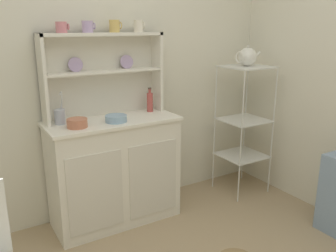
{
  "coord_description": "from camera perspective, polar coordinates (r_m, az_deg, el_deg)",
  "views": [
    {
      "loc": [
        -1.0,
        -1.12,
        1.56
      ],
      "look_at": [
        0.36,
        1.12,
        0.81
      ],
      "focal_mm": 38.25,
      "sensor_mm": 36.0,
      "label": 1
    }
  ],
  "objects": [
    {
      "name": "wall_back",
      "position": [
        2.94,
        -11.31,
        9.56
      ],
      "size": [
        3.84,
        0.05,
        2.5
      ],
      "primitive_type": "cube",
      "color": "silver",
      "rests_on": "ground"
    },
    {
      "name": "hutch_cabinet",
      "position": [
        2.91,
        -8.51,
        -6.92
      ],
      "size": [
        1.02,
        0.45,
        0.85
      ],
      "color": "white",
      "rests_on": "ground"
    },
    {
      "name": "hutch_shelf_unit",
      "position": [
        2.86,
        -10.46,
        9.1
      ],
      "size": [
        0.95,
        0.18,
        0.65
      ],
      "color": "silver",
      "rests_on": "hutch_cabinet"
    },
    {
      "name": "bakers_rack",
      "position": [
        3.39,
        12.03,
        1.83
      ],
      "size": [
        0.41,
        0.39,
        1.2
      ],
      "color": "silver",
      "rests_on": "ground"
    },
    {
      "name": "cup_rose_0",
      "position": [
        2.71,
        -16.61,
        14.84
      ],
      "size": [
        0.09,
        0.08,
        0.08
      ],
      "color": "#D17A84",
      "rests_on": "hutch_shelf_unit"
    },
    {
      "name": "cup_lilac_1",
      "position": [
        2.76,
        -12.67,
        15.19
      ],
      "size": [
        0.09,
        0.08,
        0.08
      ],
      "color": "#B79ECC",
      "rests_on": "hutch_shelf_unit"
    },
    {
      "name": "cup_gold_2",
      "position": [
        2.84,
        -8.5,
        15.48
      ],
      "size": [
        0.09,
        0.08,
        0.09
      ],
      "color": "#DBB760",
      "rests_on": "hutch_shelf_unit"
    },
    {
      "name": "cup_cream_3",
      "position": [
        2.93,
        -4.68,
        15.61
      ],
      "size": [
        0.09,
        0.07,
        0.09
      ],
      "color": "silver",
      "rests_on": "hutch_shelf_unit"
    },
    {
      "name": "bowl_mixing_large",
      "position": [
        2.61,
        -14.28,
        0.45
      ],
      "size": [
        0.15,
        0.15,
        0.06
      ],
      "primitive_type": "cylinder",
      "color": "#C67556",
      "rests_on": "hutch_cabinet"
    },
    {
      "name": "bowl_floral_medium",
      "position": [
        2.71,
        -8.28,
        1.19
      ],
      "size": [
        0.16,
        0.16,
        0.05
      ],
      "primitive_type": "cylinder",
      "color": "#8EB2D1",
      "rests_on": "hutch_cabinet"
    },
    {
      "name": "jam_bottle",
      "position": [
        2.99,
        -2.91,
        3.9
      ],
      "size": [
        0.05,
        0.05,
        0.2
      ],
      "color": "#B74C47",
      "rests_on": "hutch_cabinet"
    },
    {
      "name": "utensil_jar",
      "position": [
        2.72,
        -16.85,
        1.48
      ],
      "size": [
        0.08,
        0.08,
        0.24
      ],
      "color": "#B2B7C6",
      "rests_on": "hutch_cabinet"
    },
    {
      "name": "porcelain_teapot",
      "position": [
        3.3,
        12.54,
        10.71
      ],
      "size": [
        0.25,
        0.16,
        0.18
      ],
      "color": "white",
      "rests_on": "bakers_rack"
    }
  ]
}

